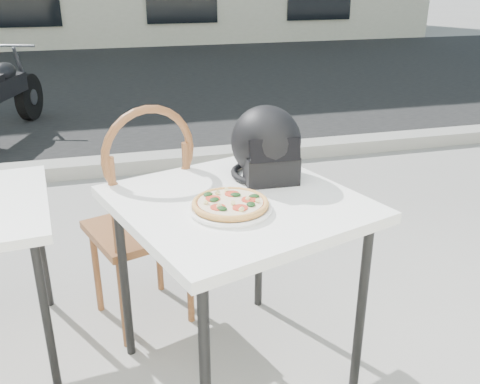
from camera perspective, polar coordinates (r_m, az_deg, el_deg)
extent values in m
cube|color=black|center=(8.72, -12.97, 11.28)|extent=(30.00, 8.00, 0.00)
cube|color=gray|center=(4.84, -10.64, 3.08)|extent=(30.00, 0.25, 0.12)
cube|color=white|center=(2.09, -0.27, -1.27)|extent=(1.10, 1.10, 0.04)
cylinder|color=black|center=(1.90, -3.73, -19.15)|extent=(0.05, 0.05, 0.79)
cylinder|color=black|center=(2.26, 12.80, -12.04)|extent=(0.05, 0.05, 0.79)
cylinder|color=black|center=(2.43, -12.23, -9.17)|extent=(0.05, 0.05, 0.79)
cylinder|color=black|center=(2.72, 2.04, -4.97)|extent=(0.05, 0.05, 0.79)
cylinder|color=white|center=(1.98, -1.03, -1.87)|extent=(0.36, 0.36, 0.01)
torus|color=white|center=(1.97, -1.03, -1.71)|extent=(0.38, 0.38, 0.02)
cylinder|color=#DE9F51|center=(1.97, -1.03, -1.34)|extent=(0.34, 0.34, 0.01)
torus|color=#DE9F51|center=(1.96, -1.03, -1.18)|extent=(0.35, 0.35, 0.02)
cylinder|color=#A52C12|center=(1.96, -1.03, -1.15)|extent=(0.30, 0.30, 0.00)
cylinder|color=beige|center=(1.96, -1.04, -1.07)|extent=(0.29, 0.29, 0.00)
cylinder|color=red|center=(1.97, 0.95, -0.81)|extent=(0.07, 0.07, 0.00)
cylinder|color=red|center=(2.02, -0.87, -0.18)|extent=(0.07, 0.07, 0.00)
cylinder|color=red|center=(1.98, -2.92, -0.70)|extent=(0.07, 0.07, 0.00)
cylinder|color=red|center=(1.91, -2.37, -1.62)|extent=(0.07, 0.07, 0.00)
cylinder|color=red|center=(1.91, 0.01, -1.69)|extent=(0.07, 0.07, 0.00)
ellipsoid|color=#133513|center=(2.01, -0.47, -0.29)|extent=(0.05, 0.04, 0.01)
ellipsoid|color=#133513|center=(1.97, -2.77, -0.81)|extent=(0.05, 0.05, 0.01)
ellipsoid|color=#133513|center=(1.93, 1.17, -1.31)|extent=(0.04, 0.04, 0.01)
ellipsoid|color=#133513|center=(1.90, -1.93, -1.76)|extent=(0.05, 0.05, 0.01)
ellipsoid|color=#133513|center=(2.00, 1.52, -0.44)|extent=(0.04, 0.04, 0.01)
ellipsoid|color=#133513|center=(2.02, -3.43, -0.25)|extent=(0.05, 0.05, 0.01)
cylinder|color=#F2E594|center=(1.93, -0.74, -1.19)|extent=(0.02, 0.02, 0.02)
cylinder|color=#F2E594|center=(2.02, -2.44, -0.06)|extent=(0.03, 0.03, 0.02)
cylinder|color=#F2E594|center=(1.97, 0.84, -0.71)|extent=(0.02, 0.02, 0.02)
cylinder|color=#F2E594|center=(2.05, -1.45, 0.22)|extent=(0.02, 0.02, 0.02)
cylinder|color=#F2E594|center=(1.88, 0.17, -1.86)|extent=(0.03, 0.03, 0.02)
cylinder|color=#F2E594|center=(1.94, -3.67, -1.09)|extent=(0.03, 0.02, 0.02)
cylinder|color=#F2E594|center=(1.95, 1.87, -0.93)|extent=(0.02, 0.02, 0.02)
cylinder|color=#F2E594|center=(1.91, -2.23, -1.50)|extent=(0.03, 0.03, 0.02)
ellipsoid|color=black|center=(2.26, 2.79, 5.38)|extent=(0.31, 0.32, 0.31)
cube|color=black|center=(2.21, 3.38, 2.37)|extent=(0.22, 0.12, 0.12)
torus|color=black|center=(2.31, 2.72, 2.13)|extent=(0.31, 0.31, 0.03)
cube|color=black|center=(2.14, 3.74, 4.47)|extent=(0.21, 0.05, 0.10)
cube|color=brown|center=(2.63, -10.75, -3.99)|extent=(0.56, 0.56, 0.04)
cylinder|color=brown|center=(2.95, -8.67, -6.24)|extent=(0.04, 0.04, 0.48)
cylinder|color=brown|center=(2.85, -15.06, -8.00)|extent=(0.04, 0.04, 0.48)
cylinder|color=brown|center=(2.68, -5.37, -9.30)|extent=(0.04, 0.04, 0.48)
cylinder|color=brown|center=(2.56, -12.35, -11.45)|extent=(0.04, 0.04, 0.48)
cylinder|color=brown|center=(2.45, -5.65, 0.14)|extent=(0.04, 0.04, 0.46)
cylinder|color=brown|center=(2.32, -13.23, -1.72)|extent=(0.04, 0.04, 0.46)
torus|color=brown|center=(2.31, -9.66, 3.96)|extent=(0.42, 0.17, 0.43)
cylinder|color=black|center=(2.34, -19.94, -12.53)|extent=(0.04, 0.04, 0.72)
cylinder|color=black|center=(2.91, -20.46, -5.32)|extent=(0.04, 0.04, 0.72)
cylinder|color=black|center=(6.80, -21.57, 9.41)|extent=(0.27, 0.54, 0.53)
cylinder|color=gray|center=(6.80, -21.57, 9.41)|extent=(0.17, 0.21, 0.18)
cube|color=black|center=(6.20, -24.16, 9.98)|extent=(0.44, 0.94, 0.20)
ellipsoid|color=black|center=(6.30, -23.85, 11.61)|extent=(0.31, 0.41, 0.20)
cylinder|color=gray|center=(6.68, -22.17, 11.63)|extent=(0.13, 0.28, 0.63)
cylinder|color=gray|center=(6.54, -22.98, 14.17)|extent=(0.45, 0.17, 0.03)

